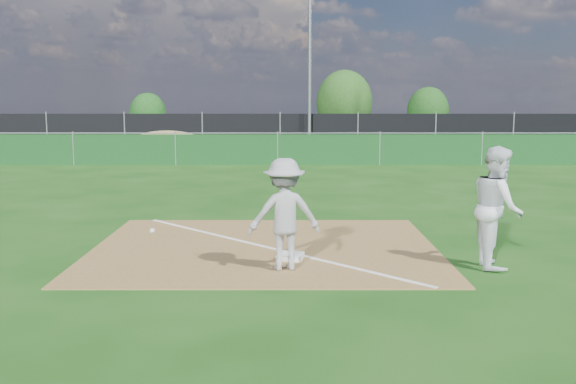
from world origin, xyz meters
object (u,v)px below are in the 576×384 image
object	(u,v)px
light_pole	(310,70)
runner	(497,207)
car_mid	(287,131)
car_right	(336,131)
first_base	(290,256)
car_left	(148,130)
tree_left	(148,114)
tree_mid	(344,102)
tree_right	(428,111)
play_at_first	(284,214)

from	to	relation	value
light_pole	runner	world-z (taller)	light_pole
car_mid	light_pole	bearing A→B (deg)	172.60
car_mid	car_right	distance (m)	3.12
first_base	car_left	distance (m)	28.76
car_mid	tree_left	world-z (taller)	tree_left
light_pole	runner	size ratio (longest dim) A/B	4.22
tree_mid	tree_right	world-z (taller)	tree_mid
car_left	car_right	bearing A→B (deg)	-99.24
tree_left	tree_mid	distance (m)	13.40
runner	light_pole	bearing A→B (deg)	10.63
first_base	car_mid	xyz separation A→B (m)	(-0.12, 27.81, 0.61)
car_left	light_pole	bearing A→B (deg)	-122.27
car_left	car_right	xyz separation A→B (m)	(10.99, -0.99, 0.02)
light_pole	car_left	xyz separation A→B (m)	(-9.32, 4.99, -3.29)
light_pole	tree_right	world-z (taller)	light_pole
car_mid	tree_right	xyz separation A→B (m)	(9.70, 6.34, 1.05)
first_base	runner	xyz separation A→B (m)	(3.21, -0.40, 0.89)
car_left	tree_right	distance (m)	19.05
first_base	light_pole	bearing A→B (deg)	87.32
car_mid	tree_left	size ratio (longest dim) A/B	1.37
runner	tree_left	size ratio (longest dim) A/B	0.64
first_base	car_left	size ratio (longest dim) A/B	0.10
tree_mid	first_base	bearing A→B (deg)	-96.44
car_left	first_base	bearing A→B (deg)	-167.38
play_at_first	tree_left	size ratio (longest dim) A/B	0.88
first_base	play_at_first	world-z (taller)	play_at_first
runner	car_mid	world-z (taller)	runner
first_base	car_right	xyz separation A→B (m)	(2.73, 26.55, 0.66)
car_mid	first_base	bearing A→B (deg)	160.24
runner	tree_mid	xyz separation A→B (m)	(0.54, 33.62, 1.34)
play_at_first	car_left	world-z (taller)	play_at_first
play_at_first	tree_right	size ratio (longest dim) A/B	0.77
car_mid	runner	bearing A→B (deg)	166.72
tree_left	car_mid	bearing A→B (deg)	-32.24
light_pole	car_right	bearing A→B (deg)	67.27
play_at_first	car_left	bearing A→B (deg)	106.18
first_base	runner	world-z (taller)	runner
play_at_first	first_base	bearing A→B (deg)	81.25
car_right	tree_right	xyz separation A→B (m)	(6.85, 7.60, 1.00)
play_at_first	runner	distance (m)	3.31
play_at_first	car_mid	xyz separation A→B (m)	(-0.03, 28.42, -0.20)
car_mid	tree_right	bearing A→B (deg)	-76.85
light_pole	tree_right	size ratio (longest dim) A/B	2.39
runner	tree_left	distance (m)	36.52
car_left	tree_left	world-z (taller)	tree_left
car_mid	play_at_first	bearing A→B (deg)	160.04
light_pole	car_right	size ratio (longest dim) A/B	1.62
light_pole	car_mid	distance (m)	6.34
runner	car_left	distance (m)	30.21
play_at_first	car_left	size ratio (longest dim) A/B	0.63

